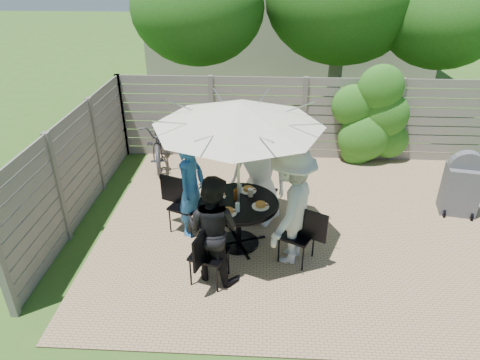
# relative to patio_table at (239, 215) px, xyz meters

# --- Properties ---
(backyard_envelope) EXTENTS (60.00, 60.00, 5.00)m
(backyard_envelope) POSITION_rel_patio_table_xyz_m (1.31, 10.63, 2.05)
(backyard_envelope) COLOR #2F5A1C
(backyard_envelope) RESTS_ON ground
(patio_table) EXTENTS (1.57, 1.57, 0.79)m
(patio_table) POSITION_rel_patio_table_xyz_m (0.00, 0.00, 0.00)
(patio_table) COLOR black
(patio_table) RESTS_ON ground
(umbrella) EXTENTS (3.15, 3.15, 2.35)m
(umbrella) POSITION_rel_patio_table_xyz_m (0.00, 0.00, 1.62)
(umbrella) COLOR silver
(umbrella) RESTS_ON ground
(chair_back) EXTENTS (0.57, 0.70, 0.92)m
(chair_back) POSITION_rel_patio_table_xyz_m (0.36, 0.90, -0.28)
(chair_back) COLOR black
(chair_back) RESTS_ON ground
(person_back) EXTENTS (1.10, 0.92, 1.93)m
(person_back) POSITION_rel_patio_table_xyz_m (0.31, 0.77, 0.41)
(person_back) COLOR white
(person_back) RESTS_ON ground
(chair_left) EXTENTS (0.73, 0.60, 0.95)m
(chair_left) POSITION_rel_patio_table_xyz_m (-0.90, 0.36, -0.26)
(chair_left) COLOR black
(chair_left) RESTS_ON ground
(person_left) EXTENTS (0.58, 0.69, 1.62)m
(person_left) POSITION_rel_patio_table_xyz_m (-0.77, 0.31, 0.26)
(person_left) COLOR #2A69B7
(person_left) RESTS_ON ground
(chair_front) EXTENTS (0.58, 0.73, 0.96)m
(chair_front) POSITION_rel_patio_table_xyz_m (-0.36, -0.90, -0.26)
(chair_front) COLOR black
(chair_front) RESTS_ON ground
(person_front) EXTENTS (0.95, 0.86, 1.61)m
(person_front) POSITION_rel_patio_table_xyz_m (-0.31, -0.77, 0.25)
(person_front) COLOR black
(person_front) RESTS_ON ground
(chair_right) EXTENTS (0.70, 0.60, 0.93)m
(chair_right) POSITION_rel_patio_table_xyz_m (0.90, -0.36, -0.27)
(chair_right) COLOR black
(chair_right) RESTS_ON ground
(person_right) EXTENTS (1.07, 1.35, 1.83)m
(person_right) POSITION_rel_patio_table_xyz_m (0.77, -0.31, 0.36)
(person_right) COLOR beige
(person_right) RESTS_ON ground
(plate_back) EXTENTS (0.26, 0.26, 0.06)m
(plate_back) POSITION_rel_patio_table_xyz_m (0.13, 0.33, 0.26)
(plate_back) COLOR white
(plate_back) RESTS_ON patio_table
(plate_left) EXTENTS (0.26, 0.26, 0.06)m
(plate_left) POSITION_rel_patio_table_xyz_m (-0.33, 0.13, 0.26)
(plate_left) COLOR white
(plate_left) RESTS_ON patio_table
(plate_front) EXTENTS (0.26, 0.26, 0.06)m
(plate_front) POSITION_rel_patio_table_xyz_m (-0.13, -0.33, 0.26)
(plate_front) COLOR white
(plate_front) RESTS_ON patio_table
(plate_right) EXTENTS (0.26, 0.26, 0.06)m
(plate_right) POSITION_rel_patio_table_xyz_m (0.33, -0.13, 0.26)
(plate_right) COLOR white
(plate_right) RESTS_ON patio_table
(glass_back) EXTENTS (0.07, 0.07, 0.14)m
(glass_back) POSITION_rel_patio_table_xyz_m (-0.00, 0.28, 0.31)
(glass_back) COLOR silver
(glass_back) RESTS_ON patio_table
(glass_left) EXTENTS (0.07, 0.07, 0.14)m
(glass_left) POSITION_rel_patio_table_xyz_m (-0.28, -0.00, 0.31)
(glass_left) COLOR silver
(glass_left) RESTS_ON patio_table
(glass_front) EXTENTS (0.07, 0.07, 0.14)m
(glass_front) POSITION_rel_patio_table_xyz_m (0.00, -0.28, 0.31)
(glass_front) COLOR silver
(glass_front) RESTS_ON patio_table
(syrup_jug) EXTENTS (0.09, 0.09, 0.16)m
(syrup_jug) POSITION_rel_patio_table_xyz_m (-0.04, 0.07, 0.32)
(syrup_jug) COLOR #59280C
(syrup_jug) RESTS_ON patio_table
(coffee_cup) EXTENTS (0.08, 0.08, 0.12)m
(coffee_cup) POSITION_rel_patio_table_xyz_m (0.17, 0.17, 0.30)
(coffee_cup) COLOR #C6B293
(coffee_cup) RESTS_ON patio_table
(bicycle) EXTENTS (1.10, 2.07, 1.04)m
(bicycle) POSITION_rel_patio_table_xyz_m (-1.91, 2.94, -0.03)
(bicycle) COLOR #333338
(bicycle) RESTS_ON ground
(bbq_grill) EXTENTS (0.65, 0.55, 1.19)m
(bbq_grill) POSITION_rel_patio_table_xyz_m (3.82, 1.16, -0.01)
(bbq_grill) COLOR #535358
(bbq_grill) RESTS_ON ground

